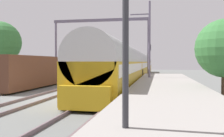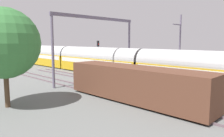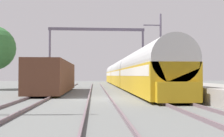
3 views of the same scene
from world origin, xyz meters
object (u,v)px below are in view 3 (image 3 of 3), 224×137
(catenary_gantry, at_px, (97,45))
(person_crossing, at_px, (142,80))
(freight_car, at_px, (54,77))
(railway_signal_far, at_px, (135,66))
(passenger_train, at_px, (124,73))

(catenary_gantry, bearing_deg, person_crossing, -29.38)
(freight_car, bearing_deg, railway_signal_far, 57.25)
(passenger_train, xyz_separation_m, freight_car, (-8.21, -13.55, -0.50))
(person_crossing, bearing_deg, catenary_gantry, -34.19)
(passenger_train, relative_size, person_crossing, 28.44)
(freight_car, bearing_deg, catenary_gantry, 65.94)
(passenger_train, distance_m, person_crossing, 7.60)
(railway_signal_far, bearing_deg, person_crossing, -93.43)
(passenger_train, distance_m, catenary_gantry, 7.02)
(freight_car, relative_size, railway_signal_far, 2.63)
(passenger_train, bearing_deg, railway_signal_far, 48.83)
(person_crossing, xyz_separation_m, catenary_gantry, (-5.45, 3.07, 4.61))
(person_crossing, relative_size, catenary_gantry, 0.14)
(person_crossing, distance_m, catenary_gantry, 7.77)
(railway_signal_far, bearing_deg, passenger_train, -131.17)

